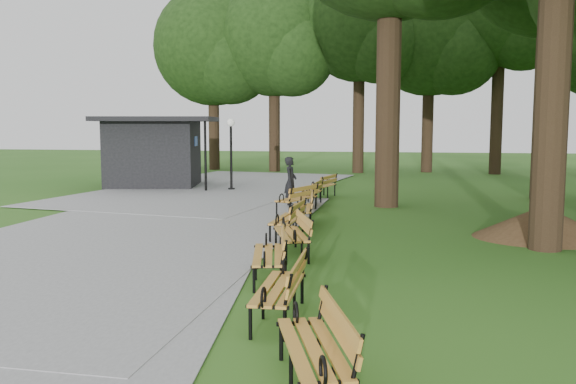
% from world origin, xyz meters
% --- Properties ---
extents(ground, '(100.00, 100.00, 0.00)m').
position_xyz_m(ground, '(0.00, 0.00, 0.00)').
color(ground, '#2B5E1B').
rests_on(ground, ground).
extents(path, '(12.00, 38.00, 0.06)m').
position_xyz_m(path, '(-4.00, 3.00, 0.03)').
color(path, gray).
rests_on(path, ground).
extents(person, '(0.42, 0.61, 1.64)m').
position_xyz_m(person, '(-0.87, 8.87, 0.82)').
color(person, black).
rests_on(person, ground).
extents(kiosk, '(5.50, 4.99, 3.03)m').
position_xyz_m(kiosk, '(-7.80, 14.17, 1.52)').
color(kiosk, black).
rests_on(kiosk, ground).
extents(lamp_post, '(0.32, 0.32, 2.95)m').
position_xyz_m(lamp_post, '(-4.05, 13.17, 2.14)').
color(lamp_post, black).
rests_on(lamp_post, ground).
extents(dirt_mound, '(2.71, 2.71, 0.78)m').
position_xyz_m(dirt_mound, '(5.99, 4.17, 0.39)').
color(dirt_mound, '#47301C').
rests_on(dirt_mound, ground).
extents(bench_0, '(1.17, 2.00, 0.88)m').
position_xyz_m(bench_0, '(1.61, -4.99, 0.44)').
color(bench_0, '#C9872E').
rests_on(bench_0, ground).
extents(bench_1, '(0.66, 1.91, 0.88)m').
position_xyz_m(bench_1, '(0.87, -2.85, 0.44)').
color(bench_1, '#C9872E').
rests_on(bench_1, ground).
extents(bench_2, '(0.98, 1.99, 0.88)m').
position_xyz_m(bench_2, '(0.30, -0.76, 0.44)').
color(bench_2, '#C9872E').
rests_on(bench_2, ground).
extents(bench_3, '(1.19, 2.00, 0.88)m').
position_xyz_m(bench_3, '(0.38, 1.28, 0.44)').
color(bench_3, '#C9872E').
rests_on(bench_3, ground).
extents(bench_4, '(0.74, 1.93, 0.88)m').
position_xyz_m(bench_4, '(-0.04, 3.25, 0.44)').
color(bench_4, '#C9872E').
rests_on(bench_4, ground).
extents(bench_5, '(0.87, 1.96, 0.88)m').
position_xyz_m(bench_5, '(0.05, 5.18, 0.44)').
color(bench_5, '#C9872E').
rests_on(bench_5, ground).
extents(bench_6, '(1.27, 2.00, 0.88)m').
position_xyz_m(bench_6, '(-0.42, 7.25, 0.44)').
color(bench_6, '#C9872E').
rests_on(bench_6, ground).
extents(bench_7, '(0.77, 1.94, 0.88)m').
position_xyz_m(bench_7, '(-0.22, 8.82, 0.44)').
color(bench_7, '#C9872E').
rests_on(bench_7, ground).
extents(bench_8, '(1.06, 2.00, 0.88)m').
position_xyz_m(bench_8, '(-0.08, 11.23, 0.44)').
color(bench_8, '#C9872E').
rests_on(bench_8, ground).
extents(tree_backdrop, '(36.07, 9.87, 16.22)m').
position_xyz_m(tree_backdrop, '(6.36, 23.13, 8.11)').
color(tree_backdrop, black).
rests_on(tree_backdrop, ground).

